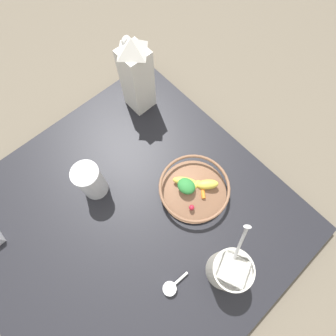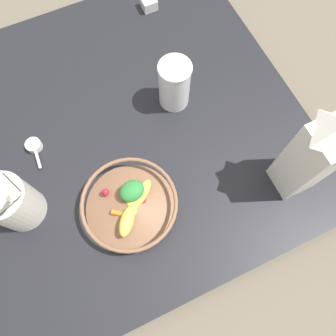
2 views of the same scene
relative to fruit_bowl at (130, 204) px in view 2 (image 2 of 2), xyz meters
name	(u,v)px [view 2 (image 2 of 2)]	position (x,y,z in m)	size (l,w,h in m)	color
ground_plane	(126,132)	(0.22, -0.07, -0.07)	(6.00, 6.00, 0.00)	#665B4C
countertop	(125,129)	(0.22, -0.07, -0.05)	(0.95, 0.95, 0.04)	black
fruit_bowl	(130,204)	(0.00, 0.00, 0.00)	(0.23, 0.23, 0.08)	brown
milk_carton	(314,156)	(-0.10, -0.40, 0.12)	(0.09, 0.09, 0.30)	silver
yogurt_tub	(11,202)	(0.11, 0.24, 0.04)	(0.13, 0.12, 0.27)	silver
drinking_cup	(174,84)	(0.24, -0.23, 0.04)	(0.09, 0.09, 0.15)	white
spice_jar	(149,4)	(0.57, -0.30, -0.02)	(0.04, 0.04, 0.03)	silver
measuring_scoop	(34,147)	(0.26, 0.17, -0.02)	(0.09, 0.04, 0.02)	white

